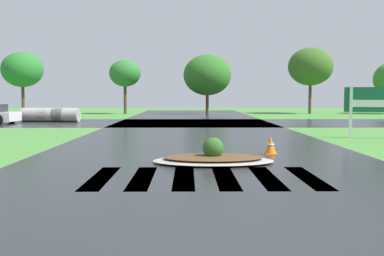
{
  "coord_description": "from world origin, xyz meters",
  "views": [
    {
      "loc": [
        -0.37,
        -4.07,
        1.8
      ],
      "look_at": [
        -0.25,
        8.33,
        0.91
      ],
      "focal_mm": 43.51,
      "sensor_mm": 36.0,
      "label": 1
    }
  ],
  "objects_px": {
    "estate_billboard": "(376,103)",
    "drainage_pipe_stack": "(51,115)",
    "median_island": "(213,158)",
    "traffic_cone": "(271,146)"
  },
  "relations": [
    {
      "from": "estate_billboard",
      "to": "drainage_pipe_stack",
      "type": "bearing_deg",
      "value": -19.96
    },
    {
      "from": "median_island",
      "to": "traffic_cone",
      "type": "relative_size",
      "value": 5.73
    },
    {
      "from": "estate_billboard",
      "to": "drainage_pipe_stack",
      "type": "xyz_separation_m",
      "value": [
        -16.82,
        11.89,
        -1.01
      ]
    },
    {
      "from": "estate_billboard",
      "to": "median_island",
      "type": "xyz_separation_m",
      "value": [
        -7.05,
        -6.78,
        -1.34
      ]
    },
    {
      "from": "drainage_pipe_stack",
      "to": "traffic_cone",
      "type": "height_order",
      "value": "drainage_pipe_stack"
    },
    {
      "from": "median_island",
      "to": "traffic_cone",
      "type": "bearing_deg",
      "value": 43.3
    },
    {
      "from": "estate_billboard",
      "to": "median_island",
      "type": "bearing_deg",
      "value": 59.19
    },
    {
      "from": "estate_billboard",
      "to": "traffic_cone",
      "type": "xyz_separation_m",
      "value": [
        -5.22,
        -5.06,
        -1.21
      ]
    },
    {
      "from": "estate_billboard",
      "to": "traffic_cone",
      "type": "bearing_deg",
      "value": 59.4
    },
    {
      "from": "median_island",
      "to": "drainage_pipe_stack",
      "type": "distance_m",
      "value": 21.08
    }
  ]
}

